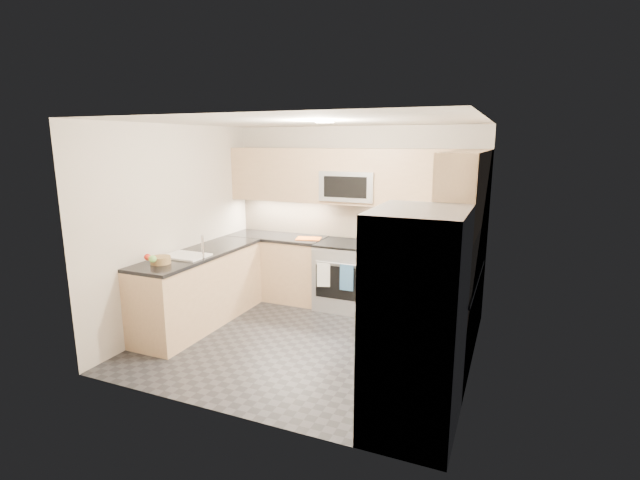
{
  "coord_description": "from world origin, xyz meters",
  "views": [
    {
      "loc": [
        2.09,
        -4.58,
        2.29
      ],
      "look_at": [
        0.0,
        0.35,
        1.15
      ],
      "focal_mm": 26.0,
      "sensor_mm": 36.0,
      "label": 1
    }
  ],
  "objects_px": {
    "gas_range": "(346,276)",
    "utensil_bowl": "(440,245)",
    "refrigerator": "(416,323)",
    "microwave": "(350,186)",
    "cutting_board": "(308,239)",
    "fruit_basket": "(160,260)"
  },
  "relations": [
    {
      "from": "cutting_board",
      "to": "fruit_basket",
      "type": "height_order",
      "value": "fruit_basket"
    },
    {
      "from": "utensil_bowl",
      "to": "fruit_basket",
      "type": "distance_m",
      "value": 3.36
    },
    {
      "from": "gas_range",
      "to": "fruit_basket",
      "type": "height_order",
      "value": "fruit_basket"
    },
    {
      "from": "microwave",
      "to": "cutting_board",
      "type": "bearing_deg",
      "value": -166.37
    },
    {
      "from": "utensil_bowl",
      "to": "fruit_basket",
      "type": "xyz_separation_m",
      "value": [
        -2.81,
        -1.84,
        -0.04
      ]
    },
    {
      "from": "gas_range",
      "to": "fruit_basket",
      "type": "bearing_deg",
      "value": -129.08
    },
    {
      "from": "gas_range",
      "to": "refrigerator",
      "type": "relative_size",
      "value": 0.51
    },
    {
      "from": "microwave",
      "to": "utensil_bowl",
      "type": "xyz_separation_m",
      "value": [
        1.27,
        -0.19,
        -0.68
      ]
    },
    {
      "from": "refrigerator",
      "to": "fruit_basket",
      "type": "xyz_separation_m",
      "value": [
        -2.99,
        0.53,
        0.08
      ]
    },
    {
      "from": "refrigerator",
      "to": "fruit_basket",
      "type": "bearing_deg",
      "value": 170.05
    },
    {
      "from": "utensil_bowl",
      "to": "cutting_board",
      "type": "relative_size",
      "value": 0.79
    },
    {
      "from": "utensil_bowl",
      "to": "refrigerator",
      "type": "bearing_deg",
      "value": -85.64
    },
    {
      "from": "refrigerator",
      "to": "gas_range",
      "type": "bearing_deg",
      "value": 120.88
    },
    {
      "from": "gas_range",
      "to": "utensil_bowl",
      "type": "relative_size",
      "value": 3.36
    },
    {
      "from": "fruit_basket",
      "to": "refrigerator",
      "type": "bearing_deg",
      "value": -9.95
    },
    {
      "from": "cutting_board",
      "to": "fruit_basket",
      "type": "xyz_separation_m",
      "value": [
        -0.98,
        -1.89,
        0.04
      ]
    },
    {
      "from": "refrigerator",
      "to": "cutting_board",
      "type": "xyz_separation_m",
      "value": [
        -2.01,
        2.41,
        0.05
      ]
    },
    {
      "from": "cutting_board",
      "to": "refrigerator",
      "type": "bearing_deg",
      "value": -50.15
    },
    {
      "from": "gas_range",
      "to": "refrigerator",
      "type": "bearing_deg",
      "value": -59.12
    },
    {
      "from": "microwave",
      "to": "cutting_board",
      "type": "height_order",
      "value": "microwave"
    },
    {
      "from": "utensil_bowl",
      "to": "cutting_board",
      "type": "distance_m",
      "value": 1.84
    },
    {
      "from": "gas_range",
      "to": "refrigerator",
      "type": "xyz_separation_m",
      "value": [
        1.45,
        -2.43,
        0.45
      ]
    }
  ]
}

